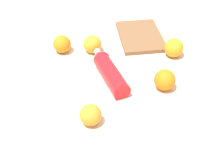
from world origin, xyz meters
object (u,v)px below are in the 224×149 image
water_bottle (110,71)px  orange_4 (90,115)px  orange_0 (174,48)px  orange_2 (165,80)px  orange_1 (62,44)px  orange_3 (92,44)px  cutting_board (140,36)px

water_bottle → orange_4: size_ratio=3.95×
orange_4 → orange_0: bearing=127.0°
orange_2 → orange_4: (0.11, -0.29, -0.00)m
orange_0 → orange_1: (-0.13, -0.45, -0.00)m
orange_3 → cutting_board: 0.24m
water_bottle → orange_1: (-0.22, -0.16, 0.01)m
orange_1 → cutting_board: bearing=96.0°
orange_2 → orange_3: (-0.30, -0.22, -0.00)m
orange_0 → cutting_board: size_ratio=0.29×
water_bottle → orange_0: orange_0 is taller
orange_2 → water_bottle: bearing=-119.0°
orange_1 → orange_2: orange_2 is taller
orange_0 → orange_3: orange_0 is taller
orange_4 → orange_3: bearing=169.5°
water_bottle → cutting_board: (-0.26, 0.20, -0.02)m
orange_1 → orange_2: (0.32, 0.34, 0.00)m
orange_0 → orange_4: size_ratio=1.11×
orange_1 → cutting_board: 0.36m
orange_4 → cutting_board: (-0.47, 0.31, -0.03)m
orange_3 → orange_4: (0.41, -0.08, -0.00)m
orange_0 → cutting_board: bearing=-151.5°
water_bottle → orange_2: size_ratio=3.61×
water_bottle → orange_0: bearing=-82.1°
orange_3 → cutting_board: (-0.07, 0.23, -0.03)m
orange_3 → cutting_board: size_ratio=0.28×
orange_1 → cutting_board: (-0.04, 0.36, -0.03)m
orange_0 → orange_2: 0.22m
orange_1 → orange_4: (0.43, 0.05, -0.00)m
water_bottle → cutting_board: bearing=-46.6°
orange_1 → orange_3: size_ratio=0.99×
orange_2 → orange_0: bearing=149.9°
orange_1 → cutting_board: orange_1 is taller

